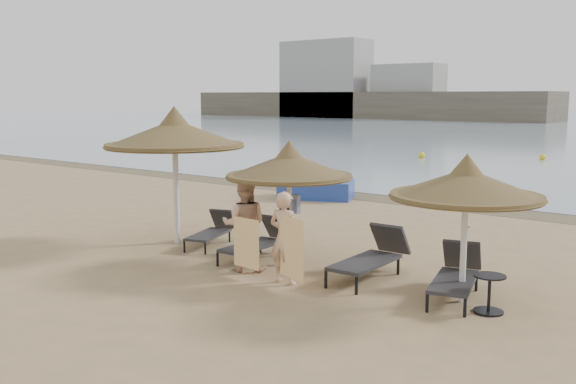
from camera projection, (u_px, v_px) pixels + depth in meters
name	position (u px, v px, depth m)	size (l,w,h in m)	color
ground	(256.00, 269.00, 12.82)	(160.00, 160.00, 0.00)	#A28355
wet_sand_strip	(449.00, 206.00, 20.19)	(200.00, 1.60, 0.01)	brown
far_shore	(482.00, 100.00, 88.54)	(150.00, 54.80, 12.00)	#5F5748
palapa_left	(175.00, 134.00, 14.76)	(3.24, 3.24, 3.21)	silver
palapa_center	(289.00, 166.00, 12.88)	(2.58, 2.58, 2.56)	silver
palapa_right	(466.00, 184.00, 10.51)	(2.53, 2.53, 2.51)	silver
lounger_far_left	(213.00, 230.00, 14.92)	(1.06, 1.79, 0.76)	black
lounger_near_left	(259.00, 241.00, 13.66)	(0.72, 1.93, 0.85)	black
lounger_near_right	(373.00, 255.00, 12.22)	(0.74, 2.13, 0.95)	black
lounger_far_right	(456.00, 274.00, 11.07)	(1.12, 2.06, 0.88)	black
side_table	(489.00, 295.00, 10.23)	(0.51, 0.51, 0.62)	black
person_left	(244.00, 217.00, 12.61)	(0.98, 0.64, 2.14)	tan
person_right	(285.00, 230.00, 11.73)	(0.92, 0.60, 2.00)	tan
towel_left	(246.00, 243.00, 12.18)	(0.69, 0.08, 0.97)	orange
towel_right	(292.00, 248.00, 11.35)	(0.75, 0.30, 1.11)	orange
bag_patterned	(294.00, 204.00, 13.14)	(0.32, 0.19, 0.38)	silver
bag_dark	(284.00, 207.00, 12.87)	(0.27, 0.18, 0.36)	black
pedal_boat	(315.00, 186.00, 21.70)	(2.79, 2.28, 1.13)	#203D99
buoy_left	(422.00, 155.00, 35.55)	(0.35, 0.35, 0.35)	yellow
buoy_extra	(542.00, 157.00, 34.51)	(0.32, 0.32, 0.32)	yellow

